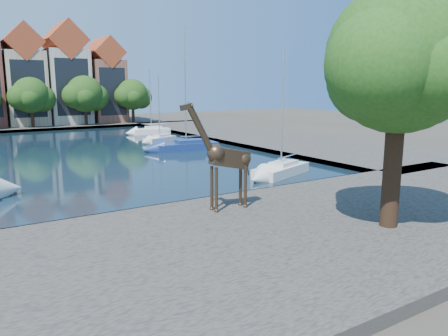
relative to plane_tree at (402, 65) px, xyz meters
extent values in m
plane|color=#38332B|center=(-7.62, 9.01, -7.67)|extent=(160.00, 160.00, 0.00)
cube|color=black|center=(-7.62, 33.01, -7.63)|extent=(38.00, 50.00, 0.08)
cube|color=#4C4942|center=(-7.62, 2.01, -7.42)|extent=(50.00, 14.00, 0.50)
cube|color=#4C4942|center=(-7.62, 65.01, -7.42)|extent=(60.00, 16.00, 0.50)
cube|color=#4C4942|center=(17.38, 33.01, -7.42)|extent=(14.00, 52.00, 0.50)
cylinder|color=#332114|center=(-0.12, 0.01, -4.42)|extent=(0.80, 0.80, 5.50)
sphere|color=#1C4513|center=(-0.12, 0.01, 0.25)|extent=(6.40, 6.40, 6.40)
sphere|color=#1C4513|center=(1.80, 0.31, -0.39)|extent=(4.80, 4.80, 4.80)
sphere|color=#1C4513|center=(-1.88, -0.39, -0.07)|extent=(4.48, 4.48, 4.48)
cube|color=tan|center=(-5.62, 65.01, -1.42)|extent=(5.88, 9.00, 11.50)
cube|color=#AA4F22|center=(-5.62, 65.01, 5.65)|extent=(5.94, 9.18, 5.94)
cube|color=black|center=(-5.62, 60.53, -1.42)|extent=(4.80, 0.05, 8.62)
cube|color=beige|center=(0.88, 65.01, -1.17)|extent=(6.37, 9.00, 12.00)
cube|color=#AA4F22|center=(0.88, 65.01, 6.26)|extent=(6.43, 9.18, 6.43)
cube|color=black|center=(0.88, 60.53, -1.17)|extent=(5.20, 0.05, 9.00)
cube|color=brown|center=(7.38, 65.01, -1.92)|extent=(5.39, 9.00, 10.50)
cube|color=#AA4F22|center=(7.38, 65.01, 4.54)|extent=(5.44, 9.18, 5.44)
cube|color=black|center=(7.38, 60.53, -1.92)|extent=(4.40, 0.05, 7.88)
cylinder|color=#332114|center=(-5.62, 59.51, -5.57)|extent=(0.50, 0.50, 3.20)
sphere|color=#1F4012|center=(-5.62, 59.51, -2.35)|extent=(5.40, 5.40, 5.40)
sphere|color=#1F4012|center=(-4.00, 59.81, -2.89)|extent=(4.05, 4.05, 4.05)
sphere|color=#1F4012|center=(-7.10, 59.11, -2.62)|extent=(3.78, 3.78, 3.78)
cylinder|color=#332114|center=(2.38, 59.51, -5.57)|extent=(0.50, 0.50, 3.20)
sphere|color=#1F4012|center=(2.38, 59.51, -2.23)|extent=(5.80, 5.80, 5.80)
sphere|color=#1F4012|center=(4.12, 59.81, -2.81)|extent=(4.35, 4.35, 4.35)
sphere|color=#1F4012|center=(0.79, 59.11, -2.52)|extent=(4.06, 4.06, 4.06)
cylinder|color=#332114|center=(10.38, 59.51, -5.57)|extent=(0.50, 0.50, 3.20)
sphere|color=#1F4012|center=(10.38, 59.51, -2.41)|extent=(5.20, 5.20, 5.20)
sphere|color=#1F4012|center=(11.94, 59.81, -2.93)|extent=(3.90, 3.90, 3.90)
sphere|color=#1F4012|center=(8.95, 59.11, -2.67)|extent=(3.64, 3.64, 3.64)
cylinder|color=#3A2B1D|center=(-5.60, 6.07, -6.03)|extent=(0.17, 0.17, 2.28)
cylinder|color=#3A2B1D|center=(-5.58, 6.55, -6.03)|extent=(0.17, 0.17, 2.28)
cylinder|color=#3A2B1D|center=(-3.87, 6.01, -6.03)|extent=(0.17, 0.17, 2.28)
cylinder|color=#3A2B1D|center=(-3.85, 6.49, -6.03)|extent=(0.17, 0.17, 2.28)
cube|color=#3A2B1D|center=(-4.67, 6.28, -4.51)|extent=(2.23, 0.68, 1.33)
cylinder|color=#3A2B1D|center=(-6.29, 6.34, -3.03)|extent=(1.47, 0.38, 2.36)
cube|color=#3A2B1D|center=(-7.07, 6.37, -1.88)|extent=(0.64, 0.22, 0.36)
cube|color=silver|center=(4.38, 13.01, -7.13)|extent=(5.77, 3.66, 0.93)
cube|color=silver|center=(4.38, 13.01, -6.82)|extent=(2.70, 2.07, 0.52)
cylinder|color=#B2B2B7|center=(4.38, 13.01, -2.45)|extent=(0.12, 0.12, 8.83)
cube|color=navy|center=(4.38, 28.50, -7.10)|extent=(6.79, 2.97, 0.99)
cube|color=navy|center=(4.38, 28.50, -6.77)|extent=(3.03, 1.90, 0.55)
cylinder|color=#B2B2B7|center=(4.38, 28.50, -0.94)|extent=(0.13, 0.13, 11.77)
cube|color=silver|center=(4.76, 36.04, -7.19)|extent=(4.59, 3.14, 0.80)
cube|color=silver|center=(4.76, 36.04, -6.93)|extent=(2.17, 1.74, 0.44)
cylinder|color=#B2B2B7|center=(4.76, 36.04, -3.33)|extent=(0.11, 0.11, 7.29)
cube|color=white|center=(7.38, 44.77, -7.10)|extent=(5.26, 2.39, 0.98)
cube|color=white|center=(7.38, 44.77, -6.77)|extent=(2.36, 1.51, 0.54)
cylinder|color=#B2B2B7|center=(7.38, 44.77, -2.78)|extent=(0.13, 0.13, 8.09)
camera|label=1|loc=(-16.68, -12.07, -0.87)|focal=35.00mm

